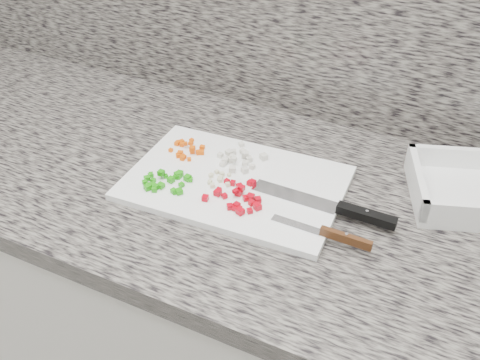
# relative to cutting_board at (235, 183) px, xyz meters

# --- Properties ---
(cabinet) EXTENTS (3.92, 0.62, 0.86)m
(cabinet) POSITION_rel_cutting_board_xyz_m (0.07, 0.02, -0.48)
(cabinet) COLOR silver
(cabinet) RESTS_ON ground
(countertop) EXTENTS (3.96, 0.64, 0.04)m
(countertop) POSITION_rel_cutting_board_xyz_m (0.07, 0.02, -0.03)
(countertop) COLOR slate
(countertop) RESTS_ON cabinet
(cutting_board) EXTENTS (0.42, 0.29, 0.01)m
(cutting_board) POSITION_rel_cutting_board_xyz_m (0.00, 0.00, 0.00)
(cutting_board) COLOR white
(cutting_board) RESTS_ON countertop
(carrot_pile) EXTENTS (0.07, 0.08, 0.02)m
(carrot_pile) POSITION_rel_cutting_board_xyz_m (-0.13, 0.04, 0.01)
(carrot_pile) COLOR #E25304
(carrot_pile) RESTS_ON cutting_board
(onion_pile) EXTENTS (0.10, 0.10, 0.02)m
(onion_pile) POSITION_rel_cutting_board_xyz_m (-0.02, 0.06, 0.01)
(onion_pile) COLOR silver
(onion_pile) RESTS_ON cutting_board
(green_pepper_pile) EXTENTS (0.09, 0.08, 0.02)m
(green_pepper_pile) POSITION_rel_cutting_board_xyz_m (-0.11, -0.07, 0.01)
(green_pepper_pile) COLOR #1E950D
(green_pepper_pile) RESTS_ON cutting_board
(red_pepper_pile) EXTENTS (0.11, 0.10, 0.02)m
(red_pepper_pile) POSITION_rel_cutting_board_xyz_m (0.03, -0.05, 0.01)
(red_pepper_pile) COLOR #B70212
(red_pepper_pile) RESTS_ON cutting_board
(garlic_pile) EXTENTS (0.05, 0.05, 0.01)m
(garlic_pile) POSITION_rel_cutting_board_xyz_m (-0.03, -0.01, 0.01)
(garlic_pile) COLOR beige
(garlic_pile) RESTS_ON cutting_board
(chef_knife) EXTENTS (0.27, 0.04, 0.02)m
(chef_knife) POSITION_rel_cutting_board_xyz_m (0.21, -0.00, 0.01)
(chef_knife) COLOR white
(chef_knife) RESTS_ON cutting_board
(paring_knife) EXTENTS (0.18, 0.02, 0.02)m
(paring_knife) POSITION_rel_cutting_board_xyz_m (0.22, -0.07, 0.01)
(paring_knife) COLOR white
(paring_knife) RESTS_ON cutting_board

